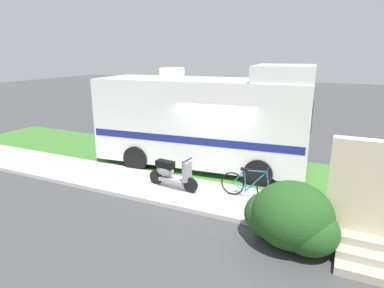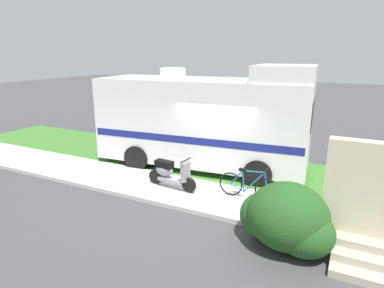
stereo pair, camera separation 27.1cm
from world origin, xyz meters
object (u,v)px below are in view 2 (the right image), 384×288
object	(u,v)px
bicycle	(249,186)
bottle_green	(376,236)
scooter	(170,173)
pickup_truck_near	(218,118)
motorhome_rv	(205,120)

from	to	relation	value
bicycle	bottle_green	xyz separation A→B (m)	(3.10, -0.79, -0.27)
scooter	pickup_truck_near	distance (m)	6.99
bicycle	pickup_truck_near	bearing A→B (deg)	118.88
motorhome_rv	bottle_green	xyz separation A→B (m)	(5.40, -2.91, -1.51)
motorhome_rv	bottle_green	size ratio (longest dim) A/B	28.42
bottle_green	bicycle	bearing A→B (deg)	165.73
bicycle	scooter	bearing A→B (deg)	-173.25
bicycle	bottle_green	distance (m)	3.21
bottle_green	motorhome_rv	bearing A→B (deg)	151.73
motorhome_rv	pickup_truck_near	distance (m)	4.73
pickup_truck_near	motorhome_rv	bearing A→B (deg)	-73.40
motorhome_rv	scooter	world-z (taller)	motorhome_rv
motorhome_rv	bicycle	xyz separation A→B (m)	(2.30, -2.12, -1.24)
motorhome_rv	pickup_truck_near	xyz separation A→B (m)	(-1.33, 4.47, -0.80)
scooter	pickup_truck_near	bearing A→B (deg)	100.71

